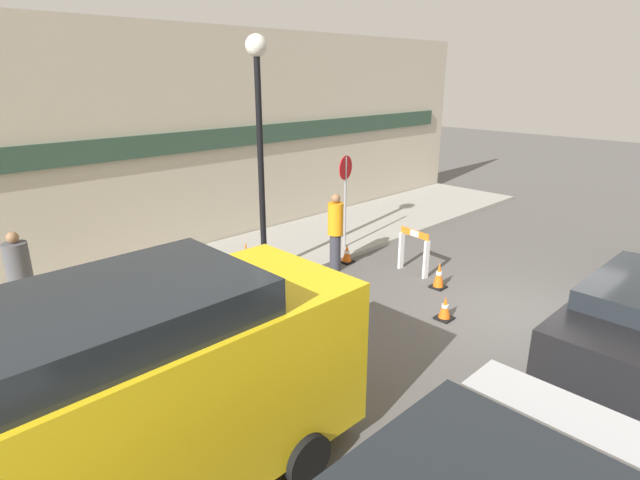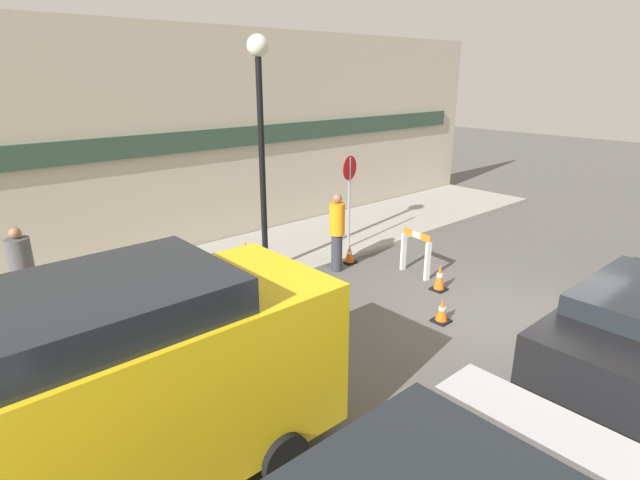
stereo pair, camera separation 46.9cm
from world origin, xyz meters
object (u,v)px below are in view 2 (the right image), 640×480
Objects in this scene: streetlamp_post at (261,126)px; stop_sign at (349,187)px; work_van at (89,397)px; person_pedestrian at (23,272)px; person_worker at (337,230)px.

streetlamp_post is 3.03m from stop_sign.
person_pedestrian is at bearing 85.09° from work_van.
person_pedestrian is 5.00m from work_van.
work_van is (-0.43, -4.98, 0.31)m from person_pedestrian.
streetlamp_post is 2.73× the size of person_worker.
work_van is (-6.42, -3.24, 0.37)m from person_worker.
work_van is (-5.02, -4.11, -1.98)m from streetlamp_post.
stop_sign reaches higher than person_pedestrian.
person_pedestrian is at bearing -61.79° from person_worker.
person_worker is 7.20m from work_van.
work_van reaches higher than person_worker.
work_van reaches higher than stop_sign.
person_worker is at bearing 21.06° from stop_sign.
streetlamp_post is 2.87m from person_worker.
streetlamp_post is 5.21m from person_pedestrian.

